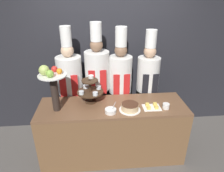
{
  "coord_description": "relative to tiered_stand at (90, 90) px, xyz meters",
  "views": [
    {
      "loc": [
        -0.21,
        -2.04,
        2.29
      ],
      "look_at": [
        0.0,
        0.42,
        1.12
      ],
      "focal_mm": 32.0,
      "sensor_mm": 36.0,
      "label": 1
    }
  ],
  "objects": [
    {
      "name": "chef_right",
      "position": [
        0.91,
        0.38,
        -0.09
      ],
      "size": [
        0.35,
        0.35,
        1.79
      ],
      "color": "black",
      "rests_on": "ground_plane"
    },
    {
      "name": "chef_center_right",
      "position": [
        0.47,
        0.38,
        -0.07
      ],
      "size": [
        0.36,
        0.36,
        1.84
      ],
      "color": "#28282D",
      "rests_on": "ground_plane"
    },
    {
      "name": "cake_square_tray",
      "position": [
        0.82,
        -0.23,
        -0.17
      ],
      "size": [
        0.24,
        0.19,
        0.05
      ],
      "color": "white",
      "rests_on": "buffet_counter"
    },
    {
      "name": "buffet_counter",
      "position": [
        0.3,
        -0.13,
        -0.62
      ],
      "size": [
        2.04,
        0.63,
        0.87
      ],
      "color": "brown",
      "rests_on": "ground_plane"
    },
    {
      "name": "serving_bowl_near",
      "position": [
        0.26,
        -0.3,
        -0.16
      ],
      "size": [
        0.15,
        0.15,
        0.16
      ],
      "color": "white",
      "rests_on": "buffet_counter"
    },
    {
      "name": "fruit_pedestal",
      "position": [
        -0.46,
        -0.18,
        0.22
      ],
      "size": [
        0.35,
        0.35,
        0.63
      ],
      "color": "#2D231E",
      "rests_on": "buffet_counter"
    },
    {
      "name": "chef_center_left",
      "position": [
        0.11,
        0.38,
        -0.03
      ],
      "size": [
        0.38,
        0.38,
        1.91
      ],
      "color": "#28282D",
      "rests_on": "ground_plane"
    },
    {
      "name": "wall_back",
      "position": [
        0.3,
        0.76,
        0.34
      ],
      "size": [
        10.0,
        0.06,
        2.8
      ],
      "color": "#232328",
      "rests_on": "ground_plane"
    },
    {
      "name": "cup_white",
      "position": [
        1.0,
        -0.26,
        -0.15
      ],
      "size": [
        0.09,
        0.09,
        0.07
      ],
      "color": "white",
      "rests_on": "buffet_counter"
    },
    {
      "name": "tiered_stand",
      "position": [
        0.0,
        0.0,
        0.0
      ],
      "size": [
        0.37,
        0.37,
        0.38
      ],
      "color": "#3D2819",
      "rests_on": "buffet_counter"
    },
    {
      "name": "ground_plane",
      "position": [
        0.3,
        -0.44,
        -1.06
      ],
      "size": [
        14.0,
        14.0,
        0.0
      ],
      "primitive_type": "plane",
      "color": "#5B5651"
    },
    {
      "name": "cake_round",
      "position": [
        0.52,
        -0.27,
        -0.14
      ],
      "size": [
        0.28,
        0.28,
        0.09
      ],
      "color": "white",
      "rests_on": "buffet_counter"
    },
    {
      "name": "chef_left",
      "position": [
        -0.32,
        0.38,
        -0.07
      ],
      "size": [
        0.38,
        0.38,
        1.86
      ],
      "color": "#28282D",
      "rests_on": "ground_plane"
    }
  ]
}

